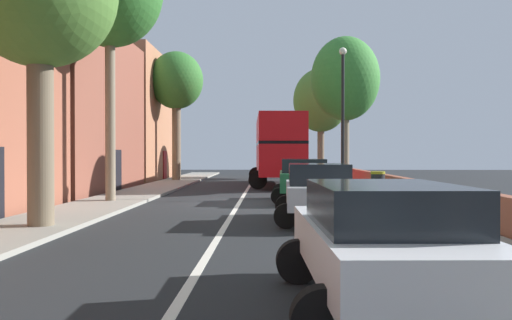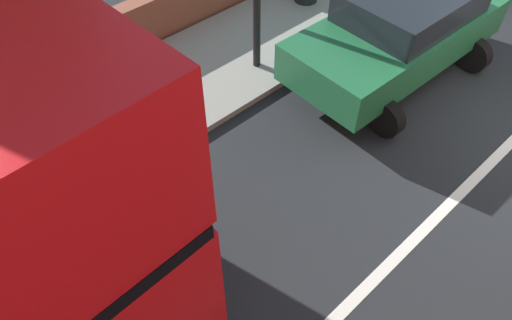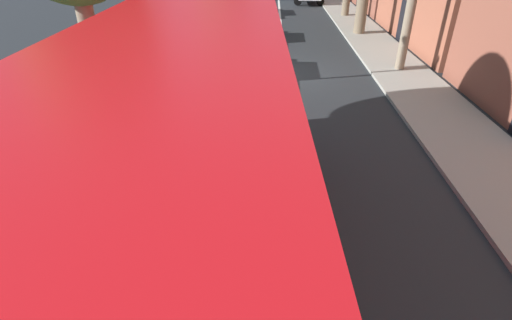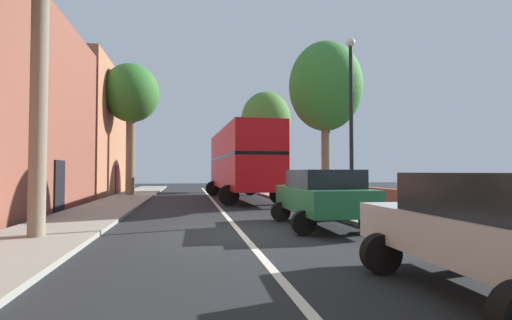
{
  "view_description": "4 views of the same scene",
  "coord_description": "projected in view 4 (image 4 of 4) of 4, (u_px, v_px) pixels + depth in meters",
  "views": [
    {
      "loc": [
        1.15,
        -20.38,
        1.9
      ],
      "look_at": [
        0.45,
        7.95,
        1.56
      ],
      "focal_mm": 37.08,
      "sensor_mm": 36.0,
      "label": 1
    },
    {
      "loc": [
        -1.15,
        7.31,
        5.67
      ],
      "look_at": [
        1.3,
        5.04,
        1.95
      ],
      "focal_mm": 33.47,
      "sensor_mm": 36.0,
      "label": 2
    },
    {
      "loc": [
        0.58,
        15.89,
        4.97
      ],
      "look_at": [
        0.83,
        9.59,
        1.29
      ],
      "focal_mm": 26.83,
      "sensor_mm": 36.0,
      "label": 3
    },
    {
      "loc": [
        -1.4,
        -9.8,
        1.64
      ],
      "look_at": [
        1.56,
        6.02,
        2.16
      ],
      "focal_mm": 25.56,
      "sensor_mm": 36.0,
      "label": 4
    }
  ],
  "objects": [
    {
      "name": "sidewalk_left",
      "position": [
        43.0,
        236.0,
        8.94
      ],
      "size": [
        2.6,
        60.0,
        0.12
      ],
      "primitive_type": "cube",
      "color": "gray",
      "rests_on": "ground"
    },
    {
      "name": "street_tree_right_3",
      "position": [
        266.0,
        121.0,
        31.31
      ],
      "size": [
        4.28,
        4.28,
        8.39
      ],
      "color": "brown",
      "rests_on": "sidewalk_right"
    },
    {
      "name": "lamppost_right",
      "position": [
        351.0,
        111.0,
        12.95
      ],
      "size": [
        0.32,
        0.32,
        6.31
      ],
      "color": "black",
      "rests_on": "sidewalk_right"
    },
    {
      "name": "street_tree_left_2",
      "position": [
        131.0,
        95.0,
        24.35
      ],
      "size": [
        3.66,
        3.66,
        8.75
      ],
      "color": "brown",
      "rests_on": "sidewalk_left"
    },
    {
      "name": "boundary_wall_right",
      "position": [
        451.0,
        210.0,
        11.04
      ],
      "size": [
        0.36,
        54.0,
        0.96
      ],
      "primitive_type": "cube",
      "color": "brown",
      "rests_on": "ground"
    },
    {
      "name": "litter_bin_right",
      "position": [
        421.0,
        205.0,
        10.65
      ],
      "size": [
        0.55,
        0.55,
        1.11
      ],
      "color": "black",
      "rests_on": "sidewalk_right"
    },
    {
      "name": "street_tree_right_1",
      "position": [
        325.0,
        87.0,
        17.32
      ],
      "size": [
        3.46,
        3.46,
        7.71
      ],
      "color": "#7A6B56",
      "rests_on": "sidewalk_right"
    },
    {
      "name": "road_centre_line",
      "position": [
        240.0,
        232.0,
        9.84
      ],
      "size": [
        0.16,
        54.0,
        0.01
      ],
      "primitive_type": "cube",
      "color": "silver",
      "rests_on": "ground"
    },
    {
      "name": "parked_car_silver_right_2",
      "position": [
        497.0,
        227.0,
        4.66
      ],
      "size": [
        2.47,
        4.25,
        1.63
      ],
      "color": "#B7BABF",
      "rests_on": "ground"
    },
    {
      "name": "sidewalk_right",
      "position": [
        405.0,
        225.0,
        10.74
      ],
      "size": [
        2.6,
        60.0,
        0.12
      ],
      "primitive_type": "cube",
      "color": "gray",
      "rests_on": "ground"
    },
    {
      "name": "parked_car_green_right_1",
      "position": [
        322.0,
        195.0,
        10.78
      ],
      "size": [
        2.57,
        4.28,
        1.7
      ],
      "color": "#1E6038",
      "rests_on": "ground"
    },
    {
      "name": "double_decker_bus",
      "position": [
        241.0,
        160.0,
        21.51
      ],
      "size": [
        3.83,
        10.82,
        4.06
      ],
      "color": "red",
      "rests_on": "ground"
    },
    {
      "name": "ground_plane",
      "position": [
        240.0,
        232.0,
        9.84
      ],
      "size": [
        84.0,
        84.0,
        0.0
      ],
      "primitive_type": "plane",
      "color": "black"
    }
  ]
}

